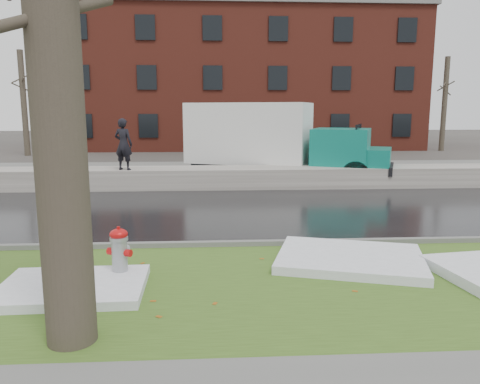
{
  "coord_description": "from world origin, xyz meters",
  "views": [
    {
      "loc": [
        -0.26,
        -8.4,
        2.82
      ],
      "look_at": [
        0.35,
        2.01,
        1.0
      ],
      "focal_mm": 35.0,
      "sensor_mm": 36.0,
      "label": 1
    }
  ],
  "objects": [
    {
      "name": "fire_hydrant",
      "position": [
        -1.82,
        -0.82,
        0.52
      ],
      "size": [
        0.44,
        0.42,
        0.9
      ],
      "rotation": [
        0.0,
        0.0,
        -0.37
      ],
      "color": "#999CA1",
      "rests_on": "verge"
    },
    {
      "name": "bg_tree_right",
      "position": [
        16.0,
        24.0,
        3.33
      ],
      "size": [
        1.4,
        1.62,
        6.5
      ],
      "color": "brown",
      "rests_on": "ground"
    },
    {
      "name": "tree",
      "position": [
        -2.0,
        -2.95,
        3.78
      ],
      "size": [
        1.48,
        1.61,
        7.42
      ],
      "rotation": [
        0.0,
        0.0,
        0.43
      ],
      "color": "brown",
      "rests_on": "verge"
    },
    {
      "name": "brick_building",
      "position": [
        2.0,
        30.0,
        5.0
      ],
      "size": [
        26.0,
        12.0,
        10.0
      ],
      "primitive_type": "cube",
      "color": "maroon",
      "rests_on": "ground"
    },
    {
      "name": "worker",
      "position": [
        -3.39,
        8.25,
        1.65
      ],
      "size": [
        0.77,
        0.63,
        1.81
      ],
      "primitive_type": "imported",
      "rotation": [
        0.0,
        0.0,
        2.8
      ],
      "color": "black",
      "rests_on": "snowbank"
    },
    {
      "name": "parking_lot",
      "position": [
        0.0,
        13.0,
        0.01
      ],
      "size": [
        60.0,
        9.0,
        0.03
      ],
      "primitive_type": "cube",
      "color": "slate",
      "rests_on": "ground"
    },
    {
      "name": "snow_patch_far",
      "position": [
        -2.46,
        -1.35,
        0.11
      ],
      "size": [
        2.24,
        1.66,
        0.14
      ],
      "primitive_type": "cube",
      "rotation": [
        0.0,
        0.0,
        0.03
      ],
      "color": "white",
      "rests_on": "verge"
    },
    {
      "name": "snow_patch_near",
      "position": [
        2.26,
        -0.23,
        0.12
      ],
      "size": [
        3.07,
        2.66,
        0.16
      ],
      "primitive_type": "cube",
      "rotation": [
        0.0,
        0.0,
        -0.29
      ],
      "color": "white",
      "rests_on": "verge"
    },
    {
      "name": "box_truck",
      "position": [
        2.17,
        10.59,
        1.66
      ],
      "size": [
        9.27,
        5.03,
        3.14
      ],
      "rotation": [
        0.0,
        0.0,
        -0.39
      ],
      "color": "black",
      "rests_on": "ground"
    },
    {
      "name": "verge",
      "position": [
        0.0,
        -1.25,
        0.02
      ],
      "size": [
        60.0,
        4.5,
        0.04
      ],
      "primitive_type": "cube",
      "color": "#36521B",
      "rests_on": "ground"
    },
    {
      "name": "road",
      "position": [
        0.0,
        4.5,
        0.01
      ],
      "size": [
        60.0,
        7.0,
        0.03
      ],
      "primitive_type": "cube",
      "color": "black",
      "rests_on": "ground"
    },
    {
      "name": "bg_tree_center",
      "position": [
        -6.0,
        26.0,
        3.33
      ],
      "size": [
        1.4,
        1.62,
        6.5
      ],
      "color": "brown",
      "rests_on": "ground"
    },
    {
      "name": "bg_tree_left",
      "position": [
        -12.0,
        22.0,
        3.33
      ],
      "size": [
        1.4,
        1.62,
        6.5
      ],
      "color": "brown",
      "rests_on": "ground"
    },
    {
      "name": "curb",
      "position": [
        0.0,
        1.0,
        0.07
      ],
      "size": [
        60.0,
        0.15,
        0.14
      ],
      "primitive_type": "cube",
      "color": "slate",
      "rests_on": "ground"
    },
    {
      "name": "ground",
      "position": [
        0.0,
        0.0,
        0.0
      ],
      "size": [
        120.0,
        120.0,
        0.0
      ],
      "primitive_type": "plane",
      "color": "#47423D",
      "rests_on": "ground"
    },
    {
      "name": "snowbank",
      "position": [
        0.0,
        8.7,
        0.38
      ],
      "size": [
        60.0,
        1.6,
        0.75
      ],
      "primitive_type": "cube",
      "color": "#B2ACA3",
      "rests_on": "ground"
    }
  ]
}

